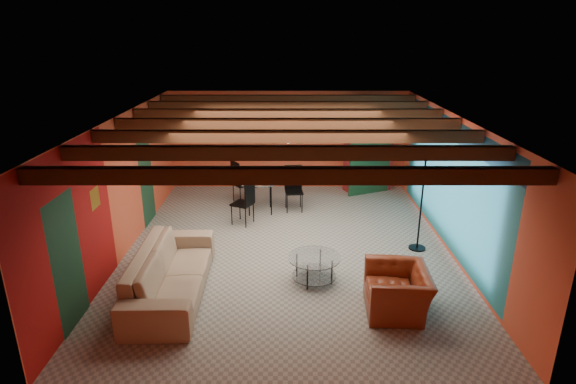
{
  "coord_description": "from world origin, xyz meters",
  "views": [
    {
      "loc": [
        0.0,
        -8.67,
        4.24
      ],
      "look_at": [
        0.0,
        0.2,
        1.15
      ],
      "focal_mm": 29.04,
      "sensor_mm": 36.0,
      "label": 1
    }
  ],
  "objects_px": {
    "coffee_table": "(314,269)",
    "armchair": "(397,291)",
    "dining_table": "(260,190)",
    "vase": "(259,164)",
    "armoire": "(368,153)",
    "potted_plant": "(371,105)",
    "floor_lamp": "(422,201)",
    "sofa": "(171,272)"
  },
  "relations": [
    {
      "from": "coffee_table",
      "to": "armchair",
      "type": "bearing_deg",
      "value": -36.32
    },
    {
      "from": "dining_table",
      "to": "vase",
      "type": "height_order",
      "value": "vase"
    },
    {
      "from": "dining_table",
      "to": "armoire",
      "type": "bearing_deg",
      "value": 29.67
    },
    {
      "from": "vase",
      "to": "coffee_table",
      "type": "bearing_deg",
      "value": -71.1
    },
    {
      "from": "armchair",
      "to": "vase",
      "type": "distance_m",
      "value": 5.01
    },
    {
      "from": "armchair",
      "to": "potted_plant",
      "type": "relative_size",
      "value": 2.23
    },
    {
      "from": "armoire",
      "to": "floor_lamp",
      "type": "bearing_deg",
      "value": -106.97
    },
    {
      "from": "armchair",
      "to": "vase",
      "type": "bearing_deg",
      "value": -147.25
    },
    {
      "from": "floor_lamp",
      "to": "sofa",
      "type": "bearing_deg",
      "value": -159.63
    },
    {
      "from": "sofa",
      "to": "coffee_table",
      "type": "distance_m",
      "value": 2.47
    },
    {
      "from": "dining_table",
      "to": "floor_lamp",
      "type": "distance_m",
      "value": 3.97
    },
    {
      "from": "vase",
      "to": "armchair",
      "type": "bearing_deg",
      "value": -60.66
    },
    {
      "from": "armchair",
      "to": "armoire",
      "type": "distance_m",
      "value": 6.01
    },
    {
      "from": "potted_plant",
      "to": "vase",
      "type": "bearing_deg",
      "value": -150.33
    },
    {
      "from": "sofa",
      "to": "potted_plant",
      "type": "bearing_deg",
      "value": -38.7
    },
    {
      "from": "floor_lamp",
      "to": "vase",
      "type": "height_order",
      "value": "floor_lamp"
    },
    {
      "from": "armchair",
      "to": "vase",
      "type": "height_order",
      "value": "vase"
    },
    {
      "from": "coffee_table",
      "to": "floor_lamp",
      "type": "distance_m",
      "value": 2.66
    },
    {
      "from": "sofa",
      "to": "armchair",
      "type": "relative_size",
      "value": 2.53
    },
    {
      "from": "sofa",
      "to": "armchair",
      "type": "distance_m",
      "value": 3.72
    },
    {
      "from": "floor_lamp",
      "to": "vase",
      "type": "bearing_deg",
      "value": 148.07
    },
    {
      "from": "coffee_table",
      "to": "dining_table",
      "type": "xyz_separation_m",
      "value": [
        -1.15,
        3.37,
        0.32
      ]
    },
    {
      "from": "armoire",
      "to": "vase",
      "type": "distance_m",
      "value": 3.33
    },
    {
      "from": "floor_lamp",
      "to": "vase",
      "type": "distance_m",
      "value": 3.94
    },
    {
      "from": "sofa",
      "to": "dining_table",
      "type": "relative_size",
      "value": 1.29
    },
    {
      "from": "sofa",
      "to": "vase",
      "type": "bearing_deg",
      "value": -19.8
    },
    {
      "from": "sofa",
      "to": "floor_lamp",
      "type": "height_order",
      "value": "floor_lamp"
    },
    {
      "from": "sofa",
      "to": "vase",
      "type": "distance_m",
      "value": 4.08
    },
    {
      "from": "dining_table",
      "to": "floor_lamp",
      "type": "bearing_deg",
      "value": -31.93
    },
    {
      "from": "coffee_table",
      "to": "sofa",
      "type": "bearing_deg",
      "value": -170.17
    },
    {
      "from": "armoire",
      "to": "potted_plant",
      "type": "relative_size",
      "value": 4.31
    },
    {
      "from": "sofa",
      "to": "armchair",
      "type": "bearing_deg",
      "value": -99.16
    },
    {
      "from": "armchair",
      "to": "vase",
      "type": "xyz_separation_m",
      "value": [
        -2.42,
        4.3,
        0.86
      ]
    },
    {
      "from": "armoire",
      "to": "vase",
      "type": "relative_size",
      "value": 10.86
    },
    {
      "from": "armchair",
      "to": "vase",
      "type": "relative_size",
      "value": 5.61
    },
    {
      "from": "coffee_table",
      "to": "vase",
      "type": "distance_m",
      "value": 3.7
    },
    {
      "from": "armchair",
      "to": "potted_plant",
      "type": "xyz_separation_m",
      "value": [
        0.47,
        5.95,
        2.01
      ]
    },
    {
      "from": "potted_plant",
      "to": "vase",
      "type": "relative_size",
      "value": 2.52
    },
    {
      "from": "armoire",
      "to": "vase",
      "type": "xyz_separation_m",
      "value": [
        -2.89,
        -1.65,
        0.16
      ]
    },
    {
      "from": "sofa",
      "to": "potted_plant",
      "type": "xyz_separation_m",
      "value": [
        4.16,
        5.44,
        1.96
      ]
    },
    {
      "from": "dining_table",
      "to": "vase",
      "type": "relative_size",
      "value": 11.04
    },
    {
      "from": "dining_table",
      "to": "armchair",
      "type": "bearing_deg",
      "value": -60.66
    }
  ]
}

